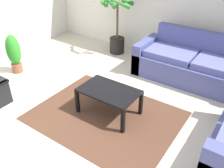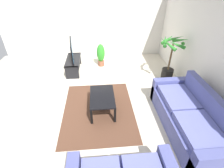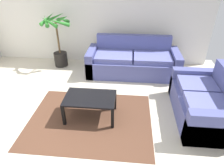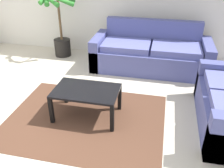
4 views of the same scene
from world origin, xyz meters
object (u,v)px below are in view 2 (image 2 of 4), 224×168
at_px(coffee_table, 102,98).
at_px(potted_plant_small, 101,55).
at_px(couch_main, 189,118).
at_px(tv_stand, 73,63).
at_px(tv, 72,50).
at_px(potted_palm, 170,61).

relative_size(coffee_table, potted_plant_small, 1.12).
distance_m(couch_main, tv_stand, 3.88).
distance_m(tv_stand, coffee_table, 2.26).
height_order(tv_stand, potted_plant_small, potted_plant_small).
relative_size(tv_stand, tv, 1.06).
height_order(couch_main, tv_stand, couch_main).
relative_size(tv_stand, potted_palm, 0.80).
height_order(tv_stand, coffee_table, coffee_table).
xyz_separation_m(tv, potted_palm, (0.85, 2.93, -0.11)).
bearing_deg(potted_palm, potted_plant_small, -119.78).
relative_size(couch_main, tv_stand, 2.03).
bearing_deg(potted_palm, tv, -106.22).
xyz_separation_m(coffee_table, potted_palm, (-1.22, 2.05, 0.27)).
bearing_deg(tv, coffee_table, 23.03).
relative_size(couch_main, potted_plant_small, 2.79).
xyz_separation_m(tv, potted_plant_small, (-0.29, 0.93, -0.33)).
bearing_deg(tv_stand, potted_palm, 73.80).
distance_m(coffee_table, potted_plant_small, 2.37).
bearing_deg(coffee_table, potted_palm, 120.71).
relative_size(coffee_table, potted_palm, 0.65).
relative_size(tv, potted_palm, 0.75).
relative_size(couch_main, coffee_table, 2.49).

